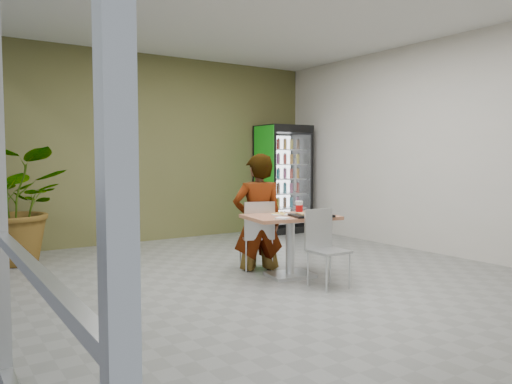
# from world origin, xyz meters

# --- Properties ---
(ground) EXTENTS (7.00, 7.00, 0.00)m
(ground) POSITION_xyz_m (0.00, 0.00, 0.00)
(ground) COLOR gray
(ground) RESTS_ON ground
(room_envelope) EXTENTS (6.00, 7.00, 3.20)m
(room_envelope) POSITION_xyz_m (0.00, 0.00, 1.60)
(room_envelope) COLOR beige
(room_envelope) RESTS_ON ground
(dining_table) EXTENTS (1.15, 0.90, 0.75)m
(dining_table) POSITION_xyz_m (0.26, 0.08, 0.54)
(dining_table) COLOR #B7724E
(dining_table) RESTS_ON ground
(chair_far) EXTENTS (0.50, 0.50, 0.89)m
(chair_far) POSITION_xyz_m (0.12, 0.57, 0.52)
(chair_far) COLOR silver
(chair_far) RESTS_ON ground
(chair_near) EXTENTS (0.39, 0.40, 0.86)m
(chair_near) POSITION_xyz_m (0.31, -0.47, 0.51)
(chair_near) COLOR silver
(chair_near) RESTS_ON ground
(seated_woman) EXTENTS (0.76, 0.62, 1.79)m
(seated_woman) POSITION_xyz_m (0.15, 0.61, 0.60)
(seated_woman) COLOR black
(seated_woman) RESTS_ON ground
(pizza_plate) EXTENTS (0.29, 0.28, 0.03)m
(pizza_plate) POSITION_xyz_m (0.19, 0.18, 0.77)
(pizza_plate) COLOR white
(pizza_plate) RESTS_ON dining_table
(soda_cup) EXTENTS (0.09, 0.09, 0.16)m
(soda_cup) POSITION_xyz_m (0.43, 0.12, 0.83)
(soda_cup) COLOR white
(soda_cup) RESTS_ON dining_table
(napkin_stack) EXTENTS (0.18, 0.18, 0.02)m
(napkin_stack) POSITION_xyz_m (-0.03, -0.16, 0.76)
(napkin_stack) COLOR white
(napkin_stack) RESTS_ON dining_table
(cafeteria_tray) EXTENTS (0.54, 0.45, 0.03)m
(cafeteria_tray) POSITION_xyz_m (0.39, -0.16, 0.76)
(cafeteria_tray) COLOR black
(cafeteria_tray) RESTS_ON dining_table
(beverage_fridge) EXTENTS (0.96, 0.75, 2.06)m
(beverage_fridge) POSITION_xyz_m (2.38, 3.08, 1.03)
(beverage_fridge) COLOR black
(beverage_fridge) RESTS_ON ground
(potted_plant) EXTENTS (1.82, 1.73, 1.60)m
(potted_plant) POSITION_xyz_m (-2.37, 2.73, 0.80)
(potted_plant) COLOR #2B6428
(potted_plant) RESTS_ON ground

